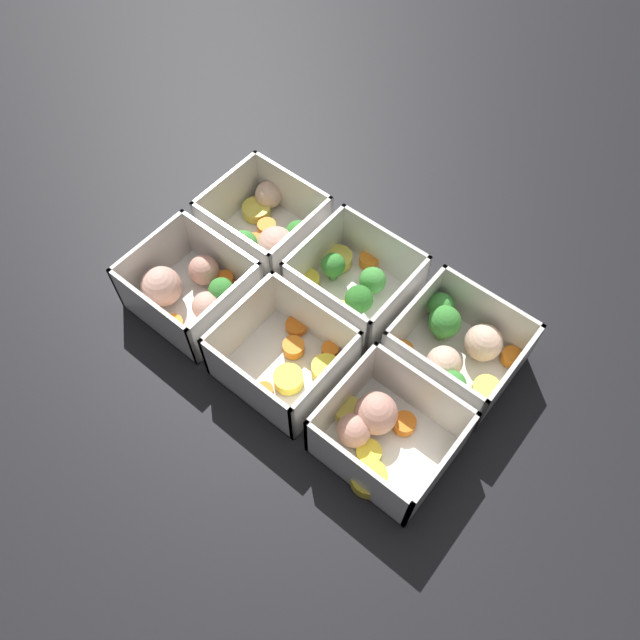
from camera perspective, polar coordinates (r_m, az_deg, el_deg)
ground_plane at (r=0.77m, az=0.00°, el=-1.05°), size 4.00×4.00×0.00m
container_near_left at (r=0.74m, az=12.47°, el=-2.67°), size 0.14×0.13×0.08m
container_near_center at (r=0.78m, az=2.97°, el=3.39°), size 0.15×0.13×0.08m
container_near_right at (r=0.83m, az=-4.92°, el=8.29°), size 0.15×0.14×0.08m
container_far_left at (r=0.68m, az=5.45°, el=-10.10°), size 0.14×0.13×0.08m
container_far_center at (r=0.72m, az=-3.02°, el=-3.58°), size 0.13×0.13×0.08m
container_far_right at (r=0.79m, az=-11.86°, el=2.81°), size 0.13×0.12×0.08m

